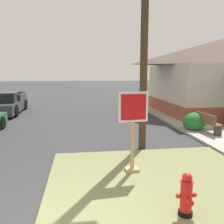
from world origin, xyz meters
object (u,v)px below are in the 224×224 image
Objects in this scene: street_bench at (207,121)px; utility_pole at (145,19)px; pickup_truck_charcoal at (6,104)px; fire_hydrant at (186,195)px; stop_sign at (133,132)px; manhole_cover at (69,183)px.

street_bench is 5.45m from utility_pole.
pickup_truck_charcoal is at bearing 146.09° from street_bench.
utility_pole is at bearing 86.15° from fire_hydrant.
stop_sign reaches higher than fire_hydrant.
stop_sign is 3.13× the size of manhole_cover.
stop_sign is at bearing -111.53° from utility_pole.
manhole_cover is (-2.25, 1.78, -0.47)m from fire_hydrant.
fire_hydrant is at bearing -61.97° from pickup_truck_charcoal.
stop_sign reaches higher than street_bench.
manhole_cover is 0.08× the size of utility_pole.
pickup_truck_charcoal is at bearing 120.36° from stop_sign.
utility_pole is at bearing -50.46° from pickup_truck_charcoal.
fire_hydrant is at bearing -93.85° from utility_pole.
fire_hydrant is 0.39× the size of stop_sign.
utility_pole is at bearing 68.47° from stop_sign.
utility_pole is (7.24, -8.76, 3.92)m from pickup_truck_charcoal.
manhole_cover is (-1.70, -0.36, -1.17)m from stop_sign.
manhole_cover is at bearing -67.39° from pickup_truck_charcoal.
manhole_cover is 12.22m from pickup_truck_charcoal.
utility_pole is (-3.40, -1.61, 3.95)m from street_bench.
street_bench reaches higher than fire_hydrant.
pickup_truck_charcoal is 3.20× the size of street_bench.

